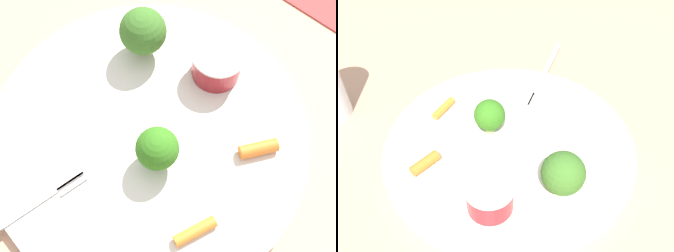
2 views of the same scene
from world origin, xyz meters
The scene contains 8 objects.
ground_plane centered at (0.00, 0.00, 0.00)m, with size 2.40×2.40×0.00m, color tan.
plate centered at (0.00, 0.00, 0.01)m, with size 0.31×0.31×0.01m, color silver.
sauce_cup centered at (0.01, -0.09, 0.03)m, with size 0.05×0.05×0.03m.
broccoli_floret_0 centered at (-0.03, 0.01, 0.04)m, with size 0.04×0.04×0.05m.
broccoli_floret_1 centered at (0.08, -0.05, 0.05)m, with size 0.05×0.05×0.06m.
carrot_stick_0 centered at (-0.08, -0.07, 0.02)m, with size 0.01×0.01×0.04m, color orange.
carrot_stick_1 centered at (-0.10, 0.02, 0.02)m, with size 0.01×0.01×0.04m, color orange.
fork centered at (0.00, 0.15, 0.01)m, with size 0.01×0.17×0.00m.
Camera 1 is at (-0.16, 0.09, 0.41)m, focal length 47.87 mm.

